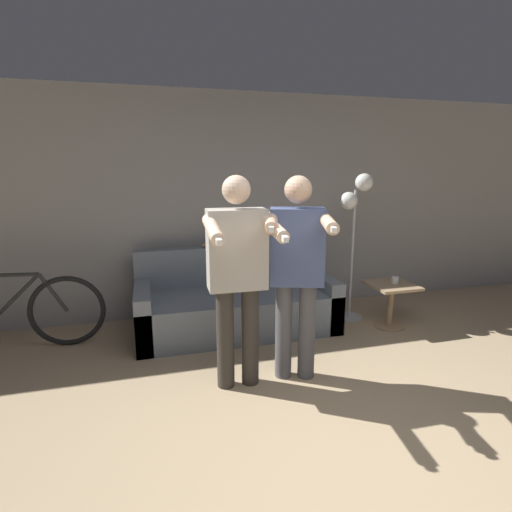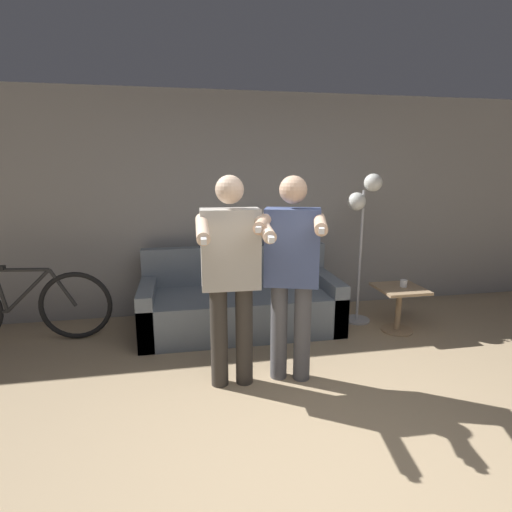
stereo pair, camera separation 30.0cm
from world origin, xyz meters
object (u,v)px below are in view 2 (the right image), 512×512
person_left (231,269)px  floor_lamp (364,210)px  bicycle (21,307)px  person_right (292,267)px  side_table (399,300)px  cup (404,283)px  couch (240,304)px  cat (234,239)px

person_left → floor_lamp: size_ratio=1.01×
person_left → bicycle: (-1.98, 1.20, -0.61)m
person_right → floor_lamp: (1.13, 1.12, 0.31)m
floor_lamp → side_table: (0.30, -0.36, -0.93)m
floor_lamp → bicycle: size_ratio=0.96×
side_table → bicycle: (-3.90, 0.44, 0.02)m
bicycle → side_table: bearing=-6.4°
person_left → cup: 2.15m
person_right → side_table: (1.42, 0.76, -0.62)m
couch → cup: couch is taller
floor_lamp → person_left: bearing=-145.3°
side_table → couch: bearing=166.2°
person_left → side_table: size_ratio=3.42×
cat → cup: 1.93m
floor_lamp → cup: (0.34, -0.34, -0.75)m
side_table → person_left: bearing=-158.4°
cup → side_table: bearing=-162.4°
bicycle → person_right: bearing=-25.8°
cup → bicycle: bearing=173.9°
couch → cup: bearing=-13.0°
person_right → cat: bearing=117.8°
cat → bicycle: size_ratio=0.27×
couch → bicycle: couch is taller
person_left → floor_lamp: 1.99m
cup → cat: bearing=156.8°
bicycle → cat: bearing=8.2°
person_right → cat: size_ratio=3.54×
couch → person_right: bearing=-78.1°
person_left → person_right: (0.49, 0.00, -0.01)m
cup → floor_lamp: bearing=134.9°
cat → floor_lamp: 1.48m
person_right → floor_lamp: bearing=62.8°
person_left → side_table: (1.91, 0.76, -0.63)m
cat → couch: bearing=-87.5°
person_right → cat: person_right is taller
person_left → side_table: 2.15m
cat → person_left: bearing=-98.5°
couch → person_left: bearing=-101.7°
couch → cup: size_ratio=28.12×
couch → cat: (-0.01, 0.35, 0.68)m
couch → side_table: 1.72m
side_table → bicycle: bicycle is taller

